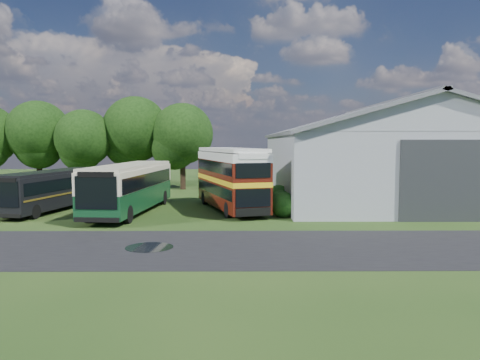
{
  "coord_description": "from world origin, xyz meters",
  "views": [
    {
      "loc": [
        2.51,
        -24.19,
        4.84
      ],
      "look_at": [
        2.76,
        8.0,
        2.24
      ],
      "focal_mm": 35.0,
      "sensor_mm": 36.0,
      "label": 1
    }
  ],
  "objects_px": {
    "bus_green_single": "(130,187)",
    "bus_dark_single": "(52,189)",
    "storage_shed": "(381,150)",
    "bus_maroon_double": "(231,179)"
  },
  "relations": [
    {
      "from": "bus_maroon_double",
      "to": "storage_shed",
      "type": "bearing_deg",
      "value": 11.49
    },
    {
      "from": "bus_green_single",
      "to": "bus_dark_single",
      "type": "xyz_separation_m",
      "value": [
        -5.77,
        1.05,
        -0.27
      ]
    },
    {
      "from": "bus_green_single",
      "to": "bus_maroon_double",
      "type": "relative_size",
      "value": 1.16
    },
    {
      "from": "bus_green_single",
      "to": "bus_dark_single",
      "type": "bearing_deg",
      "value": 175.0
    },
    {
      "from": "storage_shed",
      "to": "bus_green_single",
      "type": "distance_m",
      "value": 21.54
    },
    {
      "from": "bus_green_single",
      "to": "storage_shed",
      "type": "bearing_deg",
      "value": 27.72
    },
    {
      "from": "bus_dark_single",
      "to": "bus_maroon_double",
      "type": "bearing_deg",
      "value": 12.22
    },
    {
      "from": "storage_shed",
      "to": "bus_green_single",
      "type": "relative_size",
      "value": 2.02
    },
    {
      "from": "bus_maroon_double",
      "to": "bus_dark_single",
      "type": "distance_m",
      "value": 12.67
    },
    {
      "from": "bus_maroon_double",
      "to": "bus_dark_single",
      "type": "bearing_deg",
      "value": 164.87
    }
  ]
}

